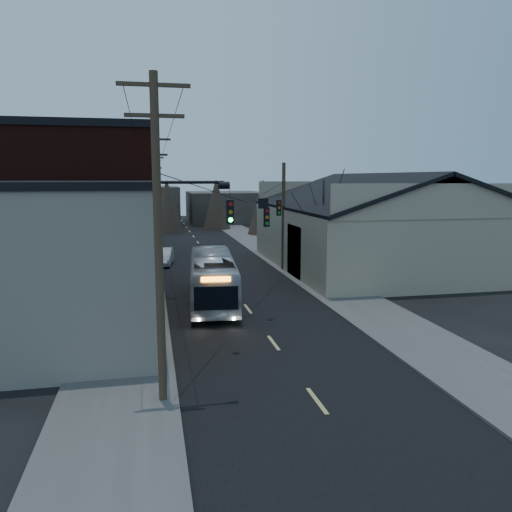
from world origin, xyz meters
The scene contains 14 objects.
ground centered at (0.00, 0.00, 0.00)m, with size 160.00×160.00×0.00m, color black.
road_surface centered at (0.00, 30.00, 0.01)m, with size 9.00×110.00×0.02m, color black.
sidewalk_left centered at (-6.50, 30.00, 0.06)m, with size 4.00×110.00×0.12m, color #474744.
sidewalk_right centered at (6.50, 30.00, 0.06)m, with size 4.00×110.00×0.12m, color #474744.
building_clapboard centered at (-9.00, 9.00, 3.50)m, with size 8.00×8.00×7.00m, color slate.
building_brick centered at (-10.00, 20.00, 5.00)m, with size 10.00×12.00×10.00m, color black.
building_left_far centered at (-9.50, 36.00, 3.50)m, with size 9.00×14.00×7.00m, color #342F29.
warehouse centered at (13.00, 25.00, 2.70)m, with size 16.16×20.60×7.73m.
building_far_left centered at (-6.00, 65.00, 3.00)m, with size 10.00×12.00×6.00m, color #342F29.
building_far_right centered at (7.00, 70.00, 2.50)m, with size 12.00×14.00×5.00m, color #342F29.
bare_tree centered at (6.50, 20.00, 3.60)m, with size 0.40×0.40×7.20m, color black.
utility_lines centered at (-3.11, 24.14, 4.95)m, with size 11.24×45.28×10.50m.
bus centered at (-1.75, 15.94, 1.49)m, with size 2.50×10.69×2.98m, color #AFB4BB.
parked_car centered at (-4.30, 29.69, 0.71)m, with size 1.51×4.33×1.43m, color #AAADB2.
Camera 1 is at (-5.21, -12.85, 7.34)m, focal length 35.00 mm.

